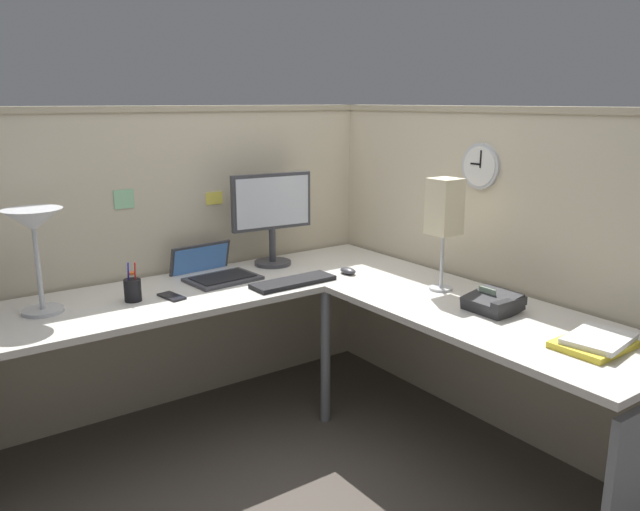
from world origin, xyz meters
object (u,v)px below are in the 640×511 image
object	(u,v)px
monitor	(272,212)
keyboard	(293,282)
cell_phone	(172,296)
wall_clock	(481,166)
desk_lamp_dome	(34,229)
book_stack	(596,342)
office_phone	(494,303)
laptop	(213,272)
computer_mouse	(348,271)
desk_lamp_paper	(444,210)
pen_cup	(133,290)

from	to	relation	value
monitor	keyboard	distance (m)	0.49
cell_phone	wall_clock	bearing A→B (deg)	-34.10
monitor	desk_lamp_dome	distance (m)	1.22
book_stack	office_phone	bearing A→B (deg)	87.81
book_stack	monitor	bearing A→B (deg)	101.19
laptop	keyboard	world-z (taller)	laptop
monitor	office_phone	size ratio (longest dim) A/B	2.43
book_stack	wall_clock	size ratio (longest dim) A/B	1.37
laptop	book_stack	distance (m)	1.82
computer_mouse	keyboard	bearing A→B (deg)	178.16
office_phone	desk_lamp_paper	xyz separation A→B (m)	(0.05, 0.36, 0.35)
computer_mouse	desk_lamp_dome	world-z (taller)	desk_lamp_dome
laptop	office_phone	bearing A→B (deg)	-58.67
laptop	book_stack	size ratio (longest dim) A/B	1.35
monitor	desk_lamp_dome	xyz separation A→B (m)	(-1.21, -0.12, 0.07)
laptop	desk_lamp_dome	xyz separation A→B (m)	(-0.84, -0.09, 0.34)
keyboard	cell_phone	bearing A→B (deg)	164.82
computer_mouse	desk_lamp_paper	world-z (taller)	desk_lamp_paper
computer_mouse	pen_cup	world-z (taller)	pen_cup
laptop	pen_cup	size ratio (longest dim) A/B	2.26
office_phone	pen_cup	bearing A→B (deg)	139.17
desk_lamp_dome	book_stack	bearing A→B (deg)	-45.67
monitor	laptop	xyz separation A→B (m)	(-0.37, -0.02, -0.27)
laptop	pen_cup	world-z (taller)	pen_cup
monitor	office_phone	distance (m)	1.30
book_stack	desk_lamp_paper	world-z (taller)	desk_lamp_paper
office_phone	book_stack	size ratio (longest dim) A/B	0.68
computer_mouse	office_phone	size ratio (longest dim) A/B	0.51
laptop	office_phone	xyz separation A→B (m)	(0.73, -1.20, 0.01)
desk_lamp_dome	cell_phone	size ratio (longest dim) A/B	3.09
monitor	wall_clock	bearing A→B (deg)	-51.74
computer_mouse	wall_clock	world-z (taller)	wall_clock
computer_mouse	desk_lamp_dome	distance (m)	1.50
pen_cup	desk_lamp_paper	bearing A→B (deg)	-28.52
cell_phone	wall_clock	xyz separation A→B (m)	(1.35, -0.61, 0.56)
computer_mouse	desk_lamp_dome	xyz separation A→B (m)	(-1.43, 0.27, 0.35)
office_phone	book_stack	bearing A→B (deg)	-92.19
laptop	pen_cup	distance (m)	0.50
cell_phone	book_stack	xyz separation A→B (m)	(1.02, -1.46, 0.02)
keyboard	pen_cup	world-z (taller)	pen_cup
keyboard	wall_clock	world-z (taller)	wall_clock
monitor	pen_cup	bearing A→B (deg)	-167.74
computer_mouse	pen_cup	bearing A→B (deg)	169.08
desk_lamp_dome	wall_clock	size ratio (longest dim) A/B	2.02
laptop	cell_phone	xyz separation A→B (m)	(-0.31, -0.21, -0.02)
desk_lamp_dome	office_phone	bearing A→B (deg)	-35.19
desk_lamp_dome	wall_clock	bearing A→B (deg)	-21.22
desk_lamp_paper	desk_lamp_dome	bearing A→B (deg)	155.18
computer_mouse	wall_clock	size ratio (longest dim) A/B	0.47
laptop	keyboard	xyz separation A→B (m)	(0.26, -0.35, -0.01)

